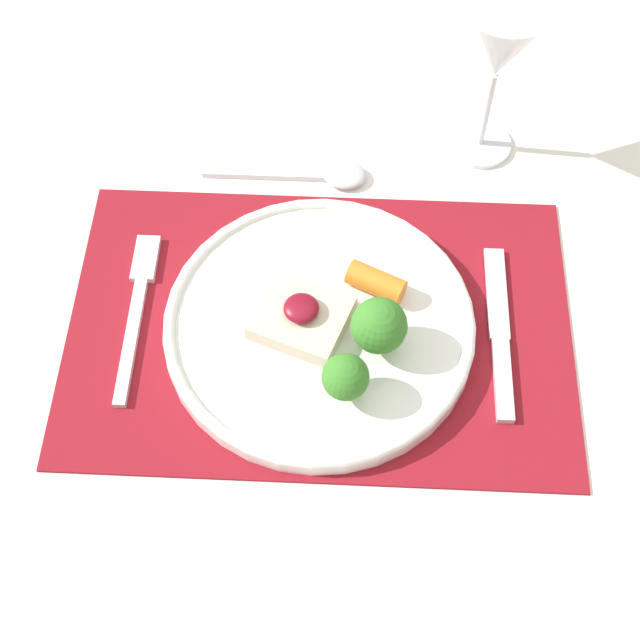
{
  "coord_description": "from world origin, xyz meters",
  "views": [
    {
      "loc": [
        0.02,
        -0.45,
        1.47
      ],
      "look_at": [
        0.0,
        -0.01,
        0.75
      ],
      "focal_mm": 50.0,
      "sensor_mm": 36.0,
      "label": 1
    }
  ],
  "objects": [
    {
      "name": "wine_glass_near",
      "position": [
        0.17,
        0.24,
        0.86
      ],
      "size": [
        0.09,
        0.09,
        0.19
      ],
      "color": "white",
      "rests_on": "dining_table"
    },
    {
      "name": "fork",
      "position": [
        -0.18,
        0.02,
        0.73
      ],
      "size": [
        0.02,
        0.19,
        0.01
      ],
      "rotation": [
        0.0,
        0.0,
        0.04
      ],
      "color": "silver",
      "rests_on": "placemat"
    },
    {
      "name": "ground_plane",
      "position": [
        0.0,
        0.0,
        0.0
      ],
      "size": [
        8.0,
        8.0,
        0.0
      ],
      "primitive_type": "plane",
      "color": "brown"
    },
    {
      "name": "knife",
      "position": [
        0.17,
        -0.01,
        0.73
      ],
      "size": [
        0.02,
        0.19,
        0.01
      ],
      "rotation": [
        0.0,
        0.0,
        0.04
      ],
      "color": "silver",
      "rests_on": "placemat"
    },
    {
      "name": "dinner_plate",
      "position": [
        0.0,
        -0.01,
        0.74
      ],
      "size": [
        0.3,
        0.3,
        0.08
      ],
      "color": "white",
      "rests_on": "placemat"
    },
    {
      "name": "dining_table",
      "position": [
        0.0,
        0.0,
        0.64
      ],
      "size": [
        1.12,
        1.28,
        0.72
      ],
      "color": "white",
      "rests_on": "ground_plane"
    },
    {
      "name": "placemat",
      "position": [
        0.0,
        0.0,
        0.73
      ],
      "size": [
        0.49,
        0.32,
        0.0
      ],
      "primitive_type": "cube",
      "color": "maroon",
      "rests_on": "dining_table"
    },
    {
      "name": "spoon",
      "position": [
        -0.01,
        0.19,
        0.73
      ],
      "size": [
        0.18,
        0.04,
        0.01
      ],
      "rotation": [
        0.0,
        0.0,
        0.03
      ],
      "color": "silver",
      "rests_on": "dining_table"
    }
  ]
}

